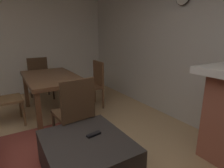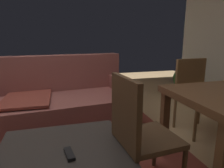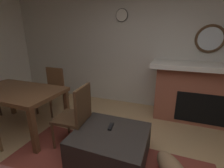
% 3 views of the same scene
% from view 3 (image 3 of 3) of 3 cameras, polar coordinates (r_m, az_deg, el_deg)
% --- Properties ---
extents(wall_back_fireplace_side, '(7.79, 0.12, 2.87)m').
position_cam_3_polar(wall_back_fireplace_side, '(3.57, 15.59, 14.24)').
color(wall_back_fireplace_side, beige).
rests_on(wall_back_fireplace_side, ground).
extents(fireplace, '(1.95, 0.76, 1.10)m').
position_cam_3_polar(fireplace, '(3.40, 30.47, -2.79)').
color(fireplace, '#9E5642').
rests_on(fireplace, ground).
extents(round_wall_mirror, '(0.52, 0.05, 0.52)m').
position_cam_3_polar(round_wall_mirror, '(3.52, 32.18, 13.76)').
color(round_wall_mirror, '#4C331E').
extents(ottoman_coffee_table, '(0.93, 0.82, 0.40)m').
position_cam_3_polar(ottoman_coffee_table, '(2.22, -0.52, -21.38)').
color(ottoman_coffee_table, '#2D2826').
rests_on(ottoman_coffee_table, ground).
extents(tv_remote, '(0.07, 0.17, 0.02)m').
position_cam_3_polar(tv_remote, '(2.18, -0.47, -15.23)').
color(tv_remote, black).
rests_on(tv_remote, ottoman_coffee_table).
extents(dining_table, '(1.50, 0.85, 0.74)m').
position_cam_3_polar(dining_table, '(3.02, -31.43, -3.27)').
color(dining_table, brown).
rests_on(dining_table, ground).
extents(dining_chair_west, '(0.48, 0.48, 0.93)m').
position_cam_3_polar(dining_chair_west, '(2.33, -12.67, -10.27)').
color(dining_chair_west, '#513823').
rests_on(dining_chair_west, ground).
extents(dining_chair_south, '(0.46, 0.46, 0.93)m').
position_cam_3_polar(dining_chair_south, '(3.58, -20.94, -1.16)').
color(dining_chair_south, brown).
rests_on(dining_chair_south, ground).
extents(wall_clock, '(0.27, 0.03, 0.27)m').
position_cam_3_polar(wall_clock, '(3.65, 3.59, 23.78)').
color(wall_clock, silver).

